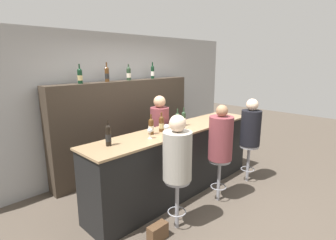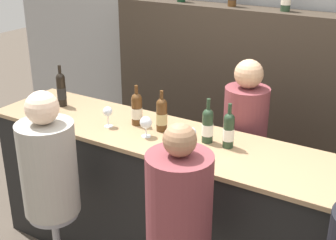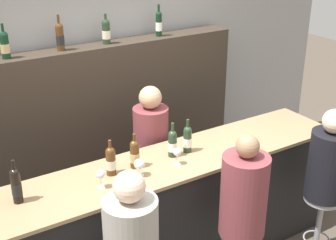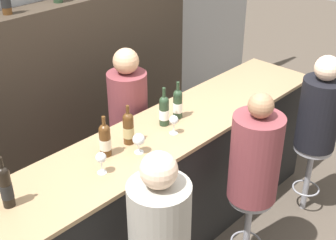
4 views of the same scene
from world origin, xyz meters
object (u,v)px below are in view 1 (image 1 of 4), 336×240
Objects in this scene: wine_bottle_counter_4 at (184,118)px; wine_bottle_backbar_0 at (80,76)px; wine_glass_2 at (182,123)px; handbag at (158,232)px; wine_bottle_backbar_2 at (129,74)px; guest_seated_left at (177,153)px; wine_glass_0 at (150,131)px; guest_seated_right at (251,126)px; bartender at (160,142)px; wine_glass_1 at (166,127)px; bar_stool_middle at (219,169)px; wine_bottle_counter_0 at (108,135)px; guest_seated_middle at (221,137)px; bar_stool_right at (249,154)px; wine_bottle_counter_2 at (161,124)px; wine_bottle_counter_1 at (151,126)px; wine_bottle_backbar_1 at (107,74)px; bar_stool_left at (177,191)px; wine_bottle_counter_3 at (177,120)px; wine_bottle_backbar_3 at (153,72)px.

wine_bottle_counter_4 is 0.95× the size of wine_bottle_backbar_0.
wine_glass_2 is 1.61m from handbag.
guest_seated_left is (-0.79, -1.96, -0.85)m from wine_bottle_backbar_2.
wine_bottle_counter_4 is 1.99× the size of wine_glass_0.
bartender is at bearing 131.77° from guest_seated_right.
wine_glass_0 is at bearing -117.98° from wine_bottle_backbar_2.
wine_bottle_backbar_2 reaches higher than wine_glass_1.
wine_bottle_backbar_2 is 1.14× the size of handbag.
bartender is (-0.12, 1.17, 0.19)m from bar_stool_middle.
wine_bottle_counter_0 is 2.49m from guest_seated_right.
wine_glass_1 is at bearing 136.44° from guest_seated_middle.
bar_stool_right reaches higher than handbag.
wine_bottle_backbar_2 is (0.39, 1.27, 0.68)m from wine_bottle_counter_2.
wine_bottle_backbar_2 is 2.39m from guest_seated_right.
handbag is (-0.54, -0.69, -1.09)m from wine_bottle_counter_1.
wine_glass_1 is at bearing -88.15° from wine_bottle_backbar_1.
wine_bottle_backbar_2 is 2.61m from bar_stool_right.
wine_glass_1 is 0.18× the size of guest_seated_right.
wine_bottle_counter_2 reaches higher than wine_glass_0.
guest_seated_left is 1.07m from bar_stool_middle.
guest_seated_right is (2.39, -0.69, -0.19)m from wine_bottle_counter_0.
wine_bottle_counter_4 is 0.87m from wine_glass_0.
bar_stool_left is at bearing -99.39° from wine_bottle_backbar_1.
wine_bottle_counter_4 reaches higher than bar_stool_middle.
wine_bottle_counter_0 reaches higher than wine_bottle_counter_3.
guest_seated_left is at bearing -142.37° from wine_glass_2.
bartender is (1.01, -0.79, -1.16)m from wine_bottle_backbar_0.
bartender is (0.07, 0.48, -0.49)m from wine_bottle_counter_3.
bartender reaches higher than wine_bottle_counter_0.
wine_bottle_backbar_0 is 2.41m from guest_seated_middle.
guest_seated_right reaches higher than wine_glass_2.
guest_seated_right is at bearing -35.53° from wine_bottle_counter_4.
wine_bottle_counter_4 is at bearing -65.28° from wine_bottle_backbar_1.
wine_bottle_counter_0 is at bearing 154.82° from bar_stool_middle.
wine_bottle_counter_2 is at bearing -180.00° from wine_bottle_counter_4.
wine_bottle_counter_2 is at bearing 128.18° from bar_stool_middle.
wine_bottle_backbar_2 is 0.19× the size of bartender.
handbag is at bearing -135.02° from bartender.
wine_bottle_backbar_1 is 2.46m from bar_stool_middle.
wine_bottle_counter_3 is 2.02× the size of wine_glass_0.
wine_bottle_backbar_2 is 2.14m from guest_seated_middle.
wine_bottle_backbar_3 reaches higher than wine_bottle_backbar_0.
bartender is 1.76m from handbag.
wine_glass_1 is 0.34m from wine_glass_2.
wine_bottle_counter_3 is 1.01× the size of wine_bottle_counter_4.
wine_glass_1 is 1.73m from bar_stool_right.
wine_bottle_backbar_3 reaches higher than guest_seated_middle.
bar_stool_middle is 1.35m from handbag.
bar_stool_right is at bearing -35.53° from wine_bottle_counter_4.
wine_bottle_counter_1 is 0.36× the size of guest_seated_right.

